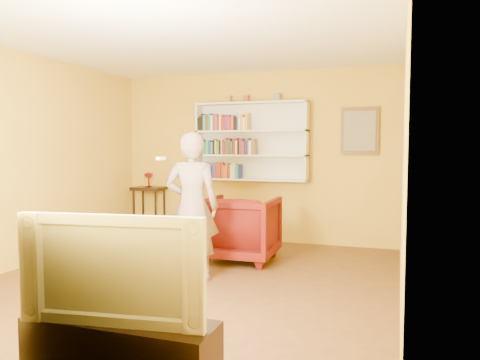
# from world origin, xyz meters

# --- Properties ---
(room_shell) EXTENTS (5.30, 5.80, 2.88)m
(room_shell) POSITION_xyz_m (0.00, 0.00, 1.02)
(room_shell) COLOR #482E17
(room_shell) RESTS_ON ground
(bookshelf) EXTENTS (1.80, 0.29, 1.23)m
(bookshelf) POSITION_xyz_m (0.00, 2.41, 1.59)
(bookshelf) COLOR white
(bookshelf) RESTS_ON room_shell
(books_row_lower) EXTENTS (0.70, 0.19, 0.26)m
(books_row_lower) POSITION_xyz_m (-0.51, 2.30, 1.13)
(books_row_lower) COLOR navy
(books_row_lower) RESTS_ON bookshelf
(books_row_middle) EXTENTS (0.95, 0.19, 0.26)m
(books_row_middle) POSITION_xyz_m (-0.38, 2.30, 1.51)
(books_row_middle) COLOR gold
(books_row_middle) RESTS_ON bookshelf
(books_row_upper) EXTENTS (0.83, 0.19, 0.27)m
(books_row_upper) POSITION_xyz_m (-0.45, 2.30, 1.89)
(books_row_upper) COLOR black
(books_row_upper) RESTS_ON bookshelf
(ornament_left) EXTENTS (0.08, 0.08, 0.11)m
(ornament_left) POSITION_xyz_m (-0.38, 2.35, 2.27)
(ornament_left) COLOR olive
(ornament_left) RESTS_ON bookshelf
(ornament_centre) EXTENTS (0.08, 0.08, 0.11)m
(ornament_centre) POSITION_xyz_m (-0.08, 2.35, 2.27)
(ornament_centre) COLOR maroon
(ornament_centre) RESTS_ON bookshelf
(ornament_right) EXTENTS (0.08, 0.08, 0.11)m
(ornament_right) POSITION_xyz_m (0.42, 2.35, 2.27)
(ornament_right) COLOR slate
(ornament_right) RESTS_ON bookshelf
(framed_painting) EXTENTS (0.55, 0.05, 0.70)m
(framed_painting) POSITION_xyz_m (1.65, 2.46, 1.75)
(framed_painting) COLOR #513917
(framed_painting) RESTS_ON room_shell
(console_table) EXTENTS (0.51, 0.39, 0.84)m
(console_table) POSITION_xyz_m (-1.78, 2.25, 0.69)
(console_table) COLOR black
(console_table) RESTS_ON ground
(ruby_lustre) EXTENTS (0.15, 0.15, 0.25)m
(ruby_lustre) POSITION_xyz_m (-1.78, 2.25, 1.02)
(ruby_lustre) COLOR maroon
(ruby_lustre) RESTS_ON console_table
(armchair) EXTENTS (0.95, 0.97, 0.86)m
(armchair) POSITION_xyz_m (0.24, 1.13, 0.43)
(armchair) COLOR #400405
(armchair) RESTS_ON ground
(person) EXTENTS (0.68, 0.52, 1.68)m
(person) POSITION_xyz_m (0.00, 0.11, 0.84)
(person) COLOR #766256
(person) RESTS_ON ground
(game_remote) EXTENTS (0.04, 0.15, 0.04)m
(game_remote) POSITION_xyz_m (-0.24, -0.16, 1.39)
(game_remote) COLOR white
(game_remote) RESTS_ON person
(tv_cabinet) EXTENTS (1.24, 0.37, 0.44)m
(tv_cabinet) POSITION_xyz_m (0.60, -2.25, 0.22)
(tv_cabinet) COLOR black
(tv_cabinet) RESTS_ON ground
(television) EXTENTS (1.18, 0.31, 0.67)m
(television) POSITION_xyz_m (0.60, -2.25, 0.78)
(television) COLOR black
(television) RESTS_ON tv_cabinet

